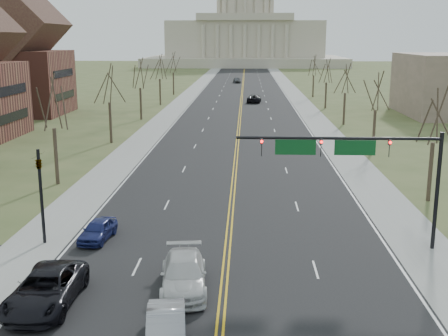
# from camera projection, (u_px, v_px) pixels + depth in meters

# --- Properties ---
(road) EXTENTS (20.00, 380.00, 0.01)m
(road) POSITION_uv_depth(u_px,v_px,m) (242.00, 94.00, 128.67)
(road) COLOR black
(road) RESTS_ON ground
(cross_road) EXTENTS (120.00, 14.00, 0.01)m
(cross_road) POSITION_uv_depth(u_px,v_px,m) (223.00, 301.00, 27.44)
(cross_road) COLOR black
(cross_road) RESTS_ON ground
(sidewalk_left) EXTENTS (4.00, 380.00, 0.03)m
(sidewalk_left) POSITION_uv_depth(u_px,v_px,m) (190.00, 94.00, 129.14)
(sidewalk_left) COLOR gray
(sidewalk_left) RESTS_ON ground
(sidewalk_right) EXTENTS (4.00, 380.00, 0.03)m
(sidewalk_right) POSITION_uv_depth(u_px,v_px,m) (294.00, 94.00, 128.19)
(sidewalk_right) COLOR gray
(sidewalk_right) RESTS_ON ground
(center_line) EXTENTS (0.42, 380.00, 0.01)m
(center_line) POSITION_uv_depth(u_px,v_px,m) (242.00, 94.00, 128.67)
(center_line) COLOR gold
(center_line) RESTS_ON road
(edge_line_left) EXTENTS (0.15, 380.00, 0.01)m
(edge_line_left) POSITION_uv_depth(u_px,v_px,m) (199.00, 94.00, 129.05)
(edge_line_left) COLOR silver
(edge_line_left) RESTS_ON road
(edge_line_right) EXTENTS (0.15, 380.00, 0.01)m
(edge_line_right) POSITION_uv_depth(u_px,v_px,m) (285.00, 94.00, 128.28)
(edge_line_right) COLOR silver
(edge_line_right) RESTS_ON road
(capitol) EXTENTS (90.00, 60.00, 50.00)m
(capitol) POSITION_uv_depth(u_px,v_px,m) (245.00, 34.00, 261.63)
(capitol) COLOR #BAAE9B
(capitol) RESTS_ON ground
(signal_mast) EXTENTS (12.12, 0.44, 7.20)m
(signal_mast) POSITION_uv_depth(u_px,v_px,m) (354.00, 156.00, 33.15)
(signal_mast) COLOR black
(signal_mast) RESTS_ON ground
(signal_left) EXTENTS (0.32, 0.36, 6.00)m
(signal_left) POSITION_uv_depth(u_px,v_px,m) (41.00, 186.00, 34.36)
(signal_left) COLOR black
(signal_left) RESTS_ON ground
(tree_r_0) EXTENTS (3.74, 3.74, 8.50)m
(tree_r_0) POSITION_uv_depth(u_px,v_px,m) (435.00, 118.00, 42.87)
(tree_r_0) COLOR #362B20
(tree_r_0) RESTS_ON ground
(tree_l_0) EXTENTS (3.96, 3.96, 9.00)m
(tree_l_0) POSITION_uv_depth(u_px,v_px,m) (53.00, 105.00, 47.90)
(tree_l_0) COLOR #362B20
(tree_l_0) RESTS_ON ground
(tree_r_1) EXTENTS (3.74, 3.74, 8.50)m
(tree_r_1) POSITION_uv_depth(u_px,v_px,m) (376.00, 93.00, 62.34)
(tree_r_1) COLOR #362B20
(tree_r_1) RESTS_ON ground
(tree_l_1) EXTENTS (3.96, 3.96, 9.00)m
(tree_l_1) POSITION_uv_depth(u_px,v_px,m) (109.00, 86.00, 67.37)
(tree_l_1) COLOR #362B20
(tree_l_1) RESTS_ON ground
(tree_r_2) EXTENTS (3.74, 3.74, 8.50)m
(tree_r_2) POSITION_uv_depth(u_px,v_px,m) (346.00, 80.00, 81.81)
(tree_r_2) COLOR #362B20
(tree_r_2) RESTS_ON ground
(tree_l_2) EXTENTS (3.96, 3.96, 9.00)m
(tree_l_2) POSITION_uv_depth(u_px,v_px,m) (140.00, 75.00, 86.83)
(tree_l_2) COLOR #362B20
(tree_l_2) RESTS_ON ground
(tree_r_3) EXTENTS (3.74, 3.74, 8.50)m
(tree_r_3) POSITION_uv_depth(u_px,v_px,m) (327.00, 72.00, 101.27)
(tree_r_3) COLOR #362B20
(tree_r_3) RESTS_ON ground
(tree_l_3) EXTENTS (3.96, 3.96, 9.00)m
(tree_l_3) POSITION_uv_depth(u_px,v_px,m) (159.00, 68.00, 106.30)
(tree_l_3) COLOR #362B20
(tree_l_3) RESTS_ON ground
(tree_r_4) EXTENTS (3.74, 3.74, 8.50)m
(tree_r_4) POSITION_uv_depth(u_px,v_px,m) (314.00, 67.00, 120.74)
(tree_r_4) COLOR #362B20
(tree_r_4) RESTS_ON ground
(tree_l_4) EXTENTS (3.96, 3.96, 9.00)m
(tree_l_4) POSITION_uv_depth(u_px,v_px,m) (173.00, 64.00, 125.76)
(tree_l_4) COLOR #362B20
(tree_l_4) RESTS_ON ground
(bldg_left_far) EXTENTS (17.10, 14.28, 23.25)m
(bldg_left_far) POSITION_uv_depth(u_px,v_px,m) (11.00, 57.00, 92.97)
(bldg_left_far) COLOR brown
(bldg_left_far) RESTS_ON ground
(car_sb_inner_lead) EXTENTS (2.18, 4.75, 1.51)m
(car_sb_inner_lead) POSITION_uv_depth(u_px,v_px,m) (166.00, 330.00, 23.17)
(car_sb_inner_lead) COLOR gray
(car_sb_inner_lead) RESTS_ON road
(car_sb_outer_lead) EXTENTS (2.79, 6.04, 1.68)m
(car_sb_outer_lead) POSITION_uv_depth(u_px,v_px,m) (46.00, 289.00, 26.78)
(car_sb_outer_lead) COLOR black
(car_sb_outer_lead) RESTS_ON road
(car_sb_inner_second) EXTENTS (2.84, 5.84, 1.64)m
(car_sb_inner_second) POSITION_uv_depth(u_px,v_px,m) (184.00, 274.00, 28.51)
(car_sb_inner_second) COLOR silver
(car_sb_inner_second) RESTS_ON road
(car_sb_outer_second) EXTENTS (2.02, 4.05, 1.33)m
(car_sb_outer_second) POSITION_uv_depth(u_px,v_px,m) (98.00, 230.00, 35.56)
(car_sb_outer_second) COLOR navy
(car_sb_outer_second) RESTS_ON road
(car_far_nb) EXTENTS (3.04, 5.79, 1.55)m
(car_far_nb) POSITION_uv_depth(u_px,v_px,m) (254.00, 98.00, 111.74)
(car_far_nb) COLOR black
(car_far_nb) RESTS_ON road
(car_far_sb) EXTENTS (2.49, 4.87, 1.59)m
(car_far_sb) POSITION_uv_depth(u_px,v_px,m) (237.00, 80.00, 160.62)
(car_far_sb) COLOR #54575D
(car_far_sb) RESTS_ON road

